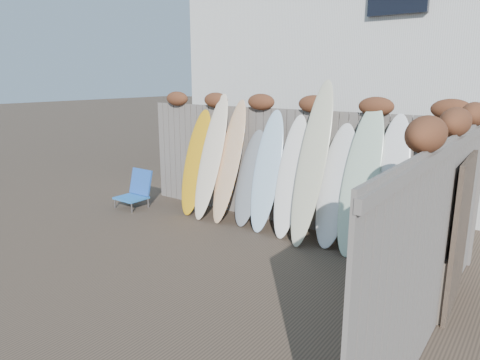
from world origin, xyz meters
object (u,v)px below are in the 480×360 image
Objects in this scene: wooden_crate at (413,282)px; surfboard_0 at (196,162)px; beach_chair at (136,190)px; lattice_panel at (460,234)px.

surfboard_0 is (-4.30, 1.29, 0.63)m from wooden_crate.
lattice_panel is at bearing -4.24° from beach_chair.
beach_chair is 0.36× the size of surfboard_0.
wooden_crate is 0.40× the size of lattice_panel.
beach_chair is 5.89m from lattice_panel.
wooden_crate is 0.34× the size of surfboard_0.
wooden_crate is 0.73m from lattice_panel.
wooden_crate is 4.53m from surfboard_0.
lattice_panel is 0.84× the size of surfboard_0.
surfboard_0 is (-4.64, 0.89, 0.12)m from lattice_panel.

